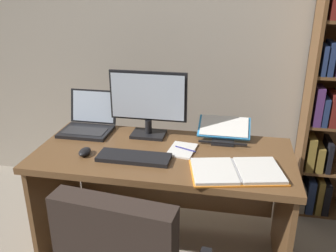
{
  "coord_description": "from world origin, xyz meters",
  "views": [
    {
      "loc": [
        0.44,
        -0.92,
        1.7
      ],
      "look_at": [
        0.07,
        0.95,
        0.93
      ],
      "focal_mm": 38.73,
      "sensor_mm": 36.0,
      "label": 1
    }
  ],
  "objects_px": {
    "laptop": "(89,123)",
    "reading_stand_with_book": "(224,129)",
    "notepad": "(182,150)",
    "keyboard": "(134,157)",
    "monitor": "(148,104)",
    "computer_mouse": "(85,152)",
    "open_binder": "(237,171)",
    "pen": "(185,149)",
    "desk": "(166,176)"
  },
  "relations": [
    {
      "from": "laptop",
      "to": "reading_stand_with_book",
      "type": "height_order",
      "value": "laptop"
    },
    {
      "from": "notepad",
      "to": "laptop",
      "type": "bearing_deg",
      "value": 163.88
    },
    {
      "from": "keyboard",
      "to": "notepad",
      "type": "xyz_separation_m",
      "value": [
        0.25,
        0.17,
        -0.01
      ]
    },
    {
      "from": "monitor",
      "to": "notepad",
      "type": "relative_size",
      "value": 2.4
    },
    {
      "from": "monitor",
      "to": "computer_mouse",
      "type": "relative_size",
      "value": 4.84
    },
    {
      "from": "open_binder",
      "to": "notepad",
      "type": "height_order",
      "value": "open_binder"
    },
    {
      "from": "pen",
      "to": "monitor",
      "type": "bearing_deg",
      "value": 145.26
    },
    {
      "from": "open_binder",
      "to": "monitor",
      "type": "bearing_deg",
      "value": 132.38
    },
    {
      "from": "computer_mouse",
      "to": "reading_stand_with_book",
      "type": "distance_m",
      "value": 0.89
    },
    {
      "from": "monitor",
      "to": "notepad",
      "type": "xyz_separation_m",
      "value": [
        0.25,
        -0.19,
        -0.22
      ]
    },
    {
      "from": "desk",
      "to": "pen",
      "type": "xyz_separation_m",
      "value": [
        0.13,
        -0.03,
        0.22
      ]
    },
    {
      "from": "laptop",
      "to": "keyboard",
      "type": "distance_m",
      "value": 0.56
    },
    {
      "from": "computer_mouse",
      "to": "notepad",
      "type": "relative_size",
      "value": 0.5
    },
    {
      "from": "monitor",
      "to": "reading_stand_with_book",
      "type": "relative_size",
      "value": 1.51
    },
    {
      "from": "open_binder",
      "to": "notepad",
      "type": "xyz_separation_m",
      "value": [
        -0.33,
        0.22,
        -0.01
      ]
    },
    {
      "from": "computer_mouse",
      "to": "pen",
      "type": "relative_size",
      "value": 0.74
    },
    {
      "from": "desk",
      "to": "keyboard",
      "type": "xyz_separation_m",
      "value": [
        -0.15,
        -0.2,
        0.22
      ]
    },
    {
      "from": "keyboard",
      "to": "laptop",
      "type": "bearing_deg",
      "value": 139.55
    },
    {
      "from": "computer_mouse",
      "to": "open_binder",
      "type": "relative_size",
      "value": 0.19
    },
    {
      "from": "laptop",
      "to": "notepad",
      "type": "xyz_separation_m",
      "value": [
        0.68,
        -0.2,
        -0.05
      ]
    },
    {
      "from": "desk",
      "to": "pen",
      "type": "distance_m",
      "value": 0.26
    },
    {
      "from": "keyboard",
      "to": "reading_stand_with_book",
      "type": "bearing_deg",
      "value": 39.74
    },
    {
      "from": "laptop",
      "to": "computer_mouse",
      "type": "bearing_deg",
      "value": -71.06
    },
    {
      "from": "open_binder",
      "to": "pen",
      "type": "xyz_separation_m",
      "value": [
        -0.31,
        0.22,
        0.0
      ]
    },
    {
      "from": "monitor",
      "to": "pen",
      "type": "relative_size",
      "value": 3.6
    },
    {
      "from": "desk",
      "to": "notepad",
      "type": "distance_m",
      "value": 0.24
    },
    {
      "from": "desk",
      "to": "notepad",
      "type": "xyz_separation_m",
      "value": [
        0.11,
        -0.03,
        0.21
      ]
    },
    {
      "from": "desk",
      "to": "laptop",
      "type": "bearing_deg",
      "value": 164.23
    },
    {
      "from": "notepad",
      "to": "keyboard",
      "type": "bearing_deg",
      "value": -146.81
    },
    {
      "from": "keyboard",
      "to": "notepad",
      "type": "height_order",
      "value": "keyboard"
    },
    {
      "from": "monitor",
      "to": "laptop",
      "type": "bearing_deg",
      "value": 179.17
    },
    {
      "from": "laptop",
      "to": "reading_stand_with_book",
      "type": "relative_size",
      "value": 0.99
    },
    {
      "from": "computer_mouse",
      "to": "laptop",
      "type": "bearing_deg",
      "value": 108.94
    },
    {
      "from": "desk",
      "to": "open_binder",
      "type": "height_order",
      "value": "open_binder"
    },
    {
      "from": "laptop",
      "to": "notepad",
      "type": "relative_size",
      "value": 1.57
    },
    {
      "from": "notepad",
      "to": "pen",
      "type": "xyz_separation_m",
      "value": [
        0.02,
        0.0,
        0.01
      ]
    },
    {
      "from": "monitor",
      "to": "keyboard",
      "type": "height_order",
      "value": "monitor"
    },
    {
      "from": "laptop",
      "to": "pen",
      "type": "relative_size",
      "value": 2.36
    },
    {
      "from": "keyboard",
      "to": "notepad",
      "type": "distance_m",
      "value": 0.3
    },
    {
      "from": "monitor",
      "to": "open_binder",
      "type": "distance_m",
      "value": 0.74
    },
    {
      "from": "open_binder",
      "to": "desk",
      "type": "bearing_deg",
      "value": 137.35
    },
    {
      "from": "laptop",
      "to": "pen",
      "type": "height_order",
      "value": "laptop"
    },
    {
      "from": "computer_mouse",
      "to": "pen",
      "type": "bearing_deg",
      "value": 16.12
    },
    {
      "from": "laptop",
      "to": "computer_mouse",
      "type": "height_order",
      "value": "laptop"
    },
    {
      "from": "monitor",
      "to": "open_binder",
      "type": "height_order",
      "value": "monitor"
    },
    {
      "from": "notepad",
      "to": "pen",
      "type": "bearing_deg",
      "value": 0.0
    },
    {
      "from": "reading_stand_with_book",
      "to": "notepad",
      "type": "xyz_separation_m",
      "value": [
        -0.24,
        -0.24,
        -0.05
      ]
    },
    {
      "from": "keyboard",
      "to": "reading_stand_with_book",
      "type": "height_order",
      "value": "reading_stand_with_book"
    },
    {
      "from": "desk",
      "to": "pen",
      "type": "relative_size",
      "value": 11.0
    },
    {
      "from": "notepad",
      "to": "monitor",
      "type": "bearing_deg",
      "value": 143.19
    }
  ]
}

